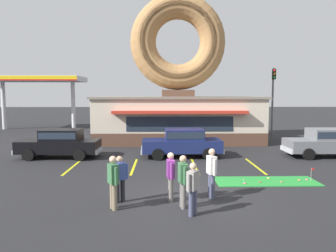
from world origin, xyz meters
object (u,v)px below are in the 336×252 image
at_px(car_navy, 182,142).
at_px(car_grey, 327,142).
at_px(car_black, 60,142).
at_px(golf_ball, 244,180).
at_px(putting_flag_pin, 312,171).
at_px(trash_bin, 75,141).
at_px(pedestrian_crossing_woman, 171,174).
at_px(pedestrian_leather_jacket_man, 183,179).
at_px(traffic_light_pole, 273,92).
at_px(pedestrian_blue_sweater_man, 120,177).
at_px(pedestrian_hooded_kid, 193,187).
at_px(pedestrian_clipboard_woman, 212,171).
at_px(pedestrian_beanie_man, 113,180).

bearing_deg(car_navy, car_grey, -0.64).
distance_m(car_black, car_grey, 15.02).
relative_size(golf_ball, car_grey, 0.01).
distance_m(putting_flag_pin, trash_bin, 14.57).
bearing_deg(putting_flag_pin, pedestrian_crossing_woman, -158.59).
bearing_deg(pedestrian_leather_jacket_man, car_navy, 86.44).
bearing_deg(traffic_light_pole, pedestrian_blue_sweater_man, -122.03).
bearing_deg(golf_ball, pedestrian_hooded_kid, -123.26).
bearing_deg(pedestrian_clipboard_woman, pedestrian_leather_jacket_man, -136.80).
xyz_separation_m(car_grey, pedestrian_clipboard_woman, (-7.64, -7.23, 0.08)).
distance_m(car_grey, traffic_light_pole, 10.28).
bearing_deg(pedestrian_hooded_kid, pedestrian_blue_sweater_man, 151.96).
relative_size(putting_flag_pin, pedestrian_clipboard_woman, 0.32).
distance_m(golf_ball, trash_bin, 12.35).
bearing_deg(pedestrian_blue_sweater_man, putting_flag_pin, 17.45).
xyz_separation_m(pedestrian_hooded_kid, pedestrian_crossing_woman, (-0.61, 1.29, 0.04)).
distance_m(pedestrian_blue_sweater_man, pedestrian_crossing_woman, 1.67).
distance_m(pedestrian_blue_sweater_man, pedestrian_clipboard_woman, 3.10).
relative_size(car_black, car_grey, 1.01).
xyz_separation_m(pedestrian_blue_sweater_man, pedestrian_hooded_kid, (2.29, -1.22, 0.01)).
height_order(car_navy, pedestrian_leather_jacket_man, pedestrian_leather_jacket_man).
distance_m(golf_ball, car_navy, 5.71).
bearing_deg(golf_ball, trash_bin, 137.22).
distance_m(pedestrian_beanie_man, trash_bin, 12.31).
height_order(putting_flag_pin, car_black, car_black).
xyz_separation_m(car_black, pedestrian_beanie_man, (4.19, -8.34, 0.06)).
height_order(putting_flag_pin, pedestrian_clipboard_woman, pedestrian_clipboard_woman).
relative_size(car_grey, pedestrian_beanie_man, 2.73).
distance_m(car_black, traffic_light_pole, 18.37).
xyz_separation_m(pedestrian_clipboard_woman, traffic_light_pole, (7.87, 17.11, 2.76)).
xyz_separation_m(putting_flag_pin, traffic_light_pole, (3.49, 15.16, 3.27)).
height_order(pedestrian_leather_jacket_man, pedestrian_crossing_woman, pedestrian_leather_jacket_man).
distance_m(putting_flag_pin, traffic_light_pole, 15.89).
xyz_separation_m(golf_ball, car_navy, (-2.17, 5.22, 0.82)).
xyz_separation_m(car_navy, pedestrian_crossing_woman, (-0.88, -7.64, 0.03)).
xyz_separation_m(putting_flag_pin, pedestrian_leather_jacket_man, (-5.43, -2.93, 0.48)).
xyz_separation_m(pedestrian_leather_jacket_man, pedestrian_clipboard_woman, (1.04, 0.98, 0.03)).
height_order(car_grey, pedestrian_hooded_kid, car_grey).
relative_size(car_navy, car_grey, 1.01).
bearing_deg(pedestrian_clipboard_woman, pedestrian_crossing_woman, -167.25).
bearing_deg(pedestrian_hooded_kid, pedestrian_crossing_woman, 115.42).
height_order(car_black, trash_bin, car_black).
height_order(pedestrian_hooded_kid, pedestrian_beanie_man, pedestrian_beanie_man).
height_order(pedestrian_blue_sweater_man, pedestrian_clipboard_woman, pedestrian_clipboard_woman).
xyz_separation_m(pedestrian_beanie_man, pedestrian_crossing_woman, (1.79, 0.75, -0.02)).
height_order(golf_ball, putting_flag_pin, putting_flag_pin).
distance_m(pedestrian_leather_jacket_man, traffic_light_pole, 20.36).
xyz_separation_m(pedestrian_hooded_kid, pedestrian_clipboard_woman, (0.79, 1.61, 0.09)).
relative_size(car_navy, pedestrian_hooded_kid, 2.95).
relative_size(pedestrian_hooded_kid, traffic_light_pole, 0.27).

